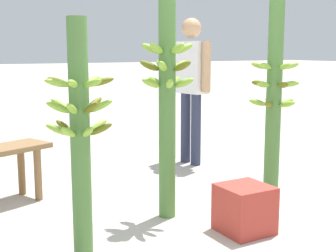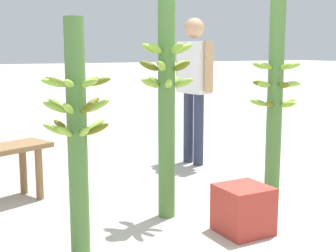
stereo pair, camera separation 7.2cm
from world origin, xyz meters
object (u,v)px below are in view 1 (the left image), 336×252
(banana_stalk_center, at_px, (167,98))
(vendor_person, at_px, (191,78))
(banana_stalk_right, at_px, (274,98))
(produce_crate, at_px, (245,209))
(banana_stalk_left, at_px, (80,135))

(banana_stalk_center, height_order, vendor_person, banana_stalk_center)
(banana_stalk_right, xyz_separation_m, vendor_person, (0.06, 1.34, 0.09))
(produce_crate, bearing_deg, banana_stalk_right, 35.75)
(banana_stalk_right, relative_size, vendor_person, 1.06)
(banana_stalk_center, distance_m, banana_stalk_right, 0.97)
(vendor_person, xyz_separation_m, produce_crate, (-0.73, -1.81, -0.77))
(banana_stalk_left, bearing_deg, banana_stalk_center, 25.63)
(banana_stalk_left, distance_m, banana_stalk_center, 0.88)
(banana_stalk_right, distance_m, vendor_person, 1.34)
(banana_stalk_left, bearing_deg, produce_crate, -7.79)
(banana_stalk_center, distance_m, produce_crate, 0.94)
(banana_stalk_center, bearing_deg, vendor_person, 51.44)
(banana_stalk_center, xyz_separation_m, vendor_person, (1.03, 1.29, 0.05))
(banana_stalk_left, height_order, produce_crate, banana_stalk_left)
(banana_stalk_left, distance_m, produce_crate, 1.24)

